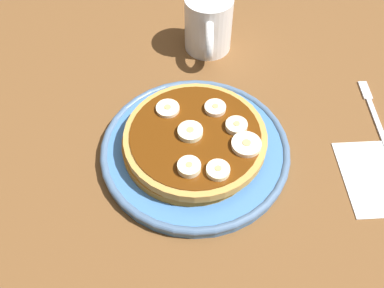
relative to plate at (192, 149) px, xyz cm
name	(u,v)px	position (x,y,z in cm)	size (l,w,h in cm)	color
ground_plane	(192,160)	(0.00, 0.00, -2.43)	(140.00, 140.00, 3.00)	brown
plate	(192,149)	(0.00, 0.00, 0.00)	(23.95, 23.95, 1.72)	#3F72B2
pancake_stack	(188,140)	(-0.04, -0.44, 1.83)	(17.54, 17.54, 2.65)	#A96822
banana_slice_0	(187,132)	(0.07, -0.61, 3.42)	(3.06, 3.06, 0.93)	#EEEFC0
banana_slice_1	(186,167)	(5.15, -0.65, 3.50)	(2.67, 2.67, 1.08)	#F6EEC2
banana_slice_2	(212,108)	(-3.95, 2.48, 3.37)	(2.72, 2.72, 0.83)	#F9E1BF
banana_slice_3	(165,109)	(-3.82, -3.52, 3.30)	(2.98, 2.98, 0.70)	#F9E2BA
banana_slice_4	(214,170)	(5.50, 2.60, 3.41)	(2.70, 2.70, 0.91)	#FEF4C3
banana_slice_5	(243,145)	(1.82, 6.02, 3.38)	(3.56, 3.56, 0.85)	#F6E2C2
banana_slice_6	(233,126)	(-1.01, 5.00, 3.43)	(2.70, 2.70, 0.95)	beige
coffee_mug	(206,24)	(-20.92, 1.82, 3.50)	(10.48, 7.24, 8.59)	white
napkin	(384,177)	(3.36, 23.73, -0.78)	(11.00, 11.00, 0.30)	white
fork	(370,110)	(-7.62, 24.75, -0.68)	(13.02, 1.35, 0.50)	silver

